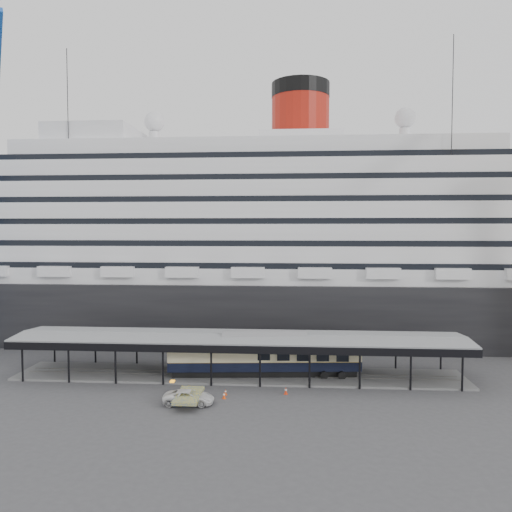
{
  "coord_description": "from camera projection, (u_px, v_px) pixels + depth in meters",
  "views": [
    {
      "loc": [
        6.5,
        -56.58,
        18.4
      ],
      "look_at": [
        1.91,
        8.0,
        15.0
      ],
      "focal_mm": 35.0,
      "sensor_mm": 36.0,
      "label": 1
    }
  ],
  "objects": [
    {
      "name": "ground",
      "position": [
        235.0,
        389.0,
        57.78
      ],
      "size": [
        200.0,
        200.0,
        0.0
      ],
      "primitive_type": "plane",
      "color": "#3D3D40",
      "rests_on": "ground"
    },
    {
      "name": "cruise_ship",
      "position": [
        255.0,
        230.0,
        88.7
      ],
      "size": [
        130.0,
        30.0,
        43.9
      ],
      "color": "black",
      "rests_on": "ground"
    },
    {
      "name": "platform_canopy",
      "position": [
        239.0,
        358.0,
        62.64
      ],
      "size": [
        56.0,
        9.18,
        5.3
      ],
      "color": "slate",
      "rests_on": "ground"
    },
    {
      "name": "port_truck",
      "position": [
        189.0,
        397.0,
        52.57
      ],
      "size": [
        5.4,
        2.57,
        1.49
      ],
      "primitive_type": "imported",
      "rotation": [
        0.0,
        0.0,
        1.59
      ],
      "color": "silver",
      "rests_on": "ground"
    },
    {
      "name": "pullman_carriage",
      "position": [
        264.0,
        354.0,
        62.39
      ],
      "size": [
        24.04,
        5.13,
        23.43
      ],
      "rotation": [
        0.0,
        0.0,
        0.09
      ],
      "color": "black",
      "rests_on": "ground"
    },
    {
      "name": "traffic_cone_left",
      "position": [
        226.0,
        392.0,
        55.51
      ],
      "size": [
        0.4,
        0.4,
        0.67
      ],
      "rotation": [
        0.0,
        0.0,
        -0.19
      ],
      "color": "#D8430C",
      "rests_on": "ground"
    },
    {
      "name": "traffic_cone_mid",
      "position": [
        224.0,
        395.0,
        54.36
      ],
      "size": [
        0.5,
        0.5,
        0.74
      ],
      "rotation": [
        0.0,
        0.0,
        -0.42
      ],
      "color": "#F84A0D",
      "rests_on": "ground"
    },
    {
      "name": "traffic_cone_right",
      "position": [
        286.0,
        391.0,
        55.81
      ],
      "size": [
        0.44,
        0.44,
        0.82
      ],
      "rotation": [
        0.0,
        0.0,
        -0.04
      ],
      "color": "red",
      "rests_on": "ground"
    }
  ]
}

